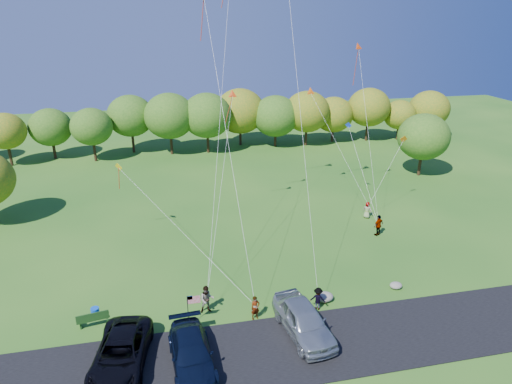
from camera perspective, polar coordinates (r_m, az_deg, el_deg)
ground at (r=31.24m, az=1.47°, el=-14.42°), size 140.00×140.00×0.00m
asphalt_lane at (r=28.20m, az=3.49°, el=-19.04°), size 44.00×6.00×0.06m
treeline at (r=62.45m, az=-7.31°, el=9.00°), size 76.30×27.34×8.51m
minivan_dark at (r=27.61m, az=-16.55°, el=-18.76°), size 3.67×6.38×1.67m
minivan_navy at (r=26.86m, az=-8.05°, el=-19.35°), size 2.61×5.68×1.61m
minivan_silver at (r=28.76m, az=5.96°, el=-15.64°), size 3.03×5.92×1.93m
flyer_a at (r=29.94m, az=-0.09°, el=-14.28°), size 0.68×0.53×1.64m
flyer_b at (r=30.61m, az=-6.15°, el=-13.20°), size 0.94×0.74×1.93m
flyer_c at (r=31.06m, az=7.75°, el=-13.08°), size 1.19×0.99×1.60m
flyer_d at (r=41.38m, az=15.07°, el=-4.04°), size 1.23×0.91×1.94m
flyer_e at (r=44.62m, az=13.72°, el=-2.20°), size 0.93×0.91×1.61m
park_bench at (r=31.13m, az=-19.69°, el=-14.74°), size 1.94×0.63×1.07m
trash_barrel at (r=31.91m, az=-19.43°, el=-14.11°), size 0.53×0.53×0.79m
flag_assembly at (r=29.12m, az=-8.08°, el=-13.66°), size 0.83×0.54×2.25m
boulder_near at (r=32.15m, az=8.54°, el=-12.84°), size 1.26×0.98×0.63m
boulder_far at (r=34.58m, az=17.09°, el=-11.10°), size 0.90×0.75×0.47m
kites_aloft at (r=39.07m, az=1.99°, el=21.65°), size 26.61×7.66×19.76m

